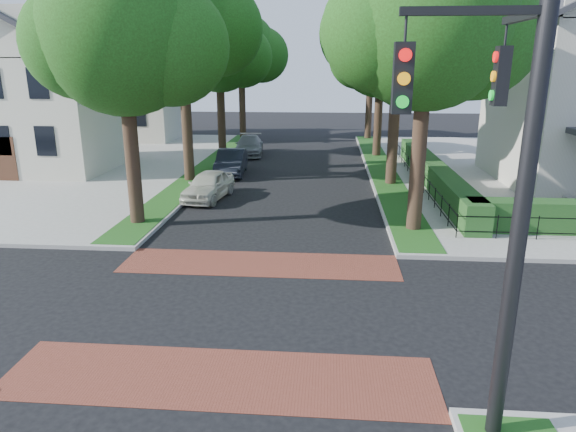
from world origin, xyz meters
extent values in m
plane|color=black|center=(0.00, 0.00, 0.00)|extent=(120.00, 120.00, 0.00)
cube|color=brown|center=(0.00, 3.20, 0.01)|extent=(9.00, 2.20, 0.01)
cube|color=brown|center=(0.00, -3.20, 0.01)|extent=(9.00, 2.20, 0.01)
cube|color=#214E16|center=(5.40, 19.10, 0.16)|extent=(1.60, 29.80, 0.02)
cube|color=#214E16|center=(-5.40, 19.10, 0.16)|extent=(1.60, 29.80, 0.02)
cylinder|color=black|center=(5.50, 7.00, 3.83)|extent=(0.56, 0.56, 7.35)
sphere|color=#1B380F|center=(5.50, 7.00, 7.71)|extent=(6.20, 6.20, 6.20)
sphere|color=#1B380F|center=(7.21, 7.30, 7.31)|extent=(4.65, 4.65, 4.65)
sphere|color=#1B380F|center=(3.95, 6.80, 7.41)|extent=(4.34, 4.34, 4.34)
sphere|color=#1B380F|center=(5.60, 8.55, 8.21)|extent=(4.03, 4.03, 4.03)
cylinder|color=black|center=(5.50, 15.00, 4.00)|extent=(0.56, 0.56, 7.70)
sphere|color=#1B380F|center=(5.50, 15.00, 8.07)|extent=(6.60, 6.60, 6.60)
sphere|color=#1B380F|center=(7.31, 15.30, 7.67)|extent=(4.95, 4.95, 4.95)
sphere|color=#1B380F|center=(3.85, 14.80, 7.77)|extent=(4.62, 4.62, 4.62)
sphere|color=#1B380F|center=(5.60, 16.65, 8.57)|extent=(4.29, 4.29, 4.29)
cylinder|color=black|center=(5.50, 24.00, 3.47)|extent=(0.56, 0.56, 6.65)
sphere|color=#1B380F|center=(5.50, 24.00, 6.99)|extent=(5.80, 5.80, 5.80)
sphere|color=#1B380F|center=(7.09, 24.30, 6.59)|extent=(4.35, 4.35, 4.35)
sphere|color=#1B380F|center=(4.05, 23.80, 6.69)|extent=(4.06, 4.06, 4.06)
sphere|color=#1B380F|center=(5.60, 25.45, 7.49)|extent=(3.77, 3.77, 3.77)
cylinder|color=black|center=(5.50, 33.00, 3.65)|extent=(0.56, 0.56, 7.00)
sphere|color=#1B380F|center=(5.50, 33.00, 7.35)|extent=(6.00, 6.00, 6.00)
sphere|color=#1B380F|center=(7.15, 33.30, 6.95)|extent=(4.50, 4.50, 4.50)
sphere|color=#1B380F|center=(4.00, 32.80, 7.05)|extent=(4.20, 4.20, 4.20)
sphere|color=#1B380F|center=(5.60, 34.50, 7.85)|extent=(3.90, 3.90, 3.90)
cylinder|color=black|center=(-5.50, 7.00, 3.65)|extent=(0.56, 0.56, 7.00)
sphere|color=#1B380F|center=(-5.50, 7.00, 7.35)|extent=(6.00, 6.00, 6.00)
sphere|color=#1B380F|center=(-3.85, 7.30, 6.95)|extent=(4.50, 4.50, 4.50)
sphere|color=#1B380F|center=(-7.00, 6.80, 7.05)|extent=(4.20, 4.20, 4.20)
sphere|color=#1B380F|center=(-5.40, 8.50, 7.85)|extent=(3.90, 3.90, 3.90)
cylinder|color=black|center=(-5.50, 15.00, 4.17)|extent=(0.56, 0.56, 8.05)
sphere|color=#1B380F|center=(-5.50, 15.00, 8.43)|extent=(6.40, 6.40, 6.40)
sphere|color=#1B380F|center=(-3.74, 15.30, 8.03)|extent=(4.80, 4.80, 4.80)
sphere|color=#1B380F|center=(-7.10, 14.80, 8.13)|extent=(4.48, 4.48, 4.48)
sphere|color=#1B380F|center=(-5.40, 16.60, 8.93)|extent=(4.16, 4.16, 4.16)
cylinder|color=black|center=(-5.50, 24.00, 3.58)|extent=(0.56, 0.56, 6.86)
sphere|color=#1B380F|center=(-5.50, 24.00, 7.21)|extent=(5.60, 5.60, 5.60)
sphere|color=#1B380F|center=(-3.96, 24.30, 6.81)|extent=(4.20, 4.20, 4.20)
sphere|color=#1B380F|center=(-6.90, 23.80, 6.91)|extent=(3.92, 3.92, 3.92)
sphere|color=#1B380F|center=(-5.40, 25.40, 7.71)|extent=(3.64, 3.64, 3.64)
cylinder|color=black|center=(-5.50, 33.00, 3.72)|extent=(0.56, 0.56, 7.14)
sphere|color=#1B380F|center=(-5.50, 33.00, 7.49)|extent=(6.20, 6.20, 6.20)
sphere|color=#1B380F|center=(-3.79, 33.30, 7.09)|extent=(4.65, 4.65, 4.65)
sphere|color=#1B380F|center=(-7.05, 32.80, 7.19)|extent=(4.34, 4.34, 4.34)
sphere|color=#1B380F|center=(-5.40, 34.55, 7.99)|extent=(4.03, 4.03, 4.03)
cube|color=#18451B|center=(7.70, 15.00, 0.75)|extent=(1.00, 18.00, 1.20)
cube|color=beige|center=(-15.50, 18.00, 3.40)|extent=(9.00, 8.00, 6.50)
cube|color=brown|center=(-12.80, 16.40, 8.47)|extent=(0.80, 0.80, 3.64)
cube|color=beige|center=(-15.50, 32.00, 3.40)|extent=(9.00, 8.00, 6.50)
cube|color=brown|center=(-12.80, 30.40, 8.47)|extent=(0.80, 0.80, 3.64)
cylinder|color=black|center=(5.10, -4.60, 4.15)|extent=(0.26, 0.26, 8.00)
cube|color=black|center=(4.10, -4.60, 6.95)|extent=(2.00, 0.12, 0.12)
cube|color=black|center=(5.10, -3.70, 6.95)|extent=(0.12, 1.80, 0.12)
cube|color=black|center=(3.20, -4.60, 6.05)|extent=(0.28, 0.22, 1.00)
cylinder|color=red|center=(3.20, -4.73, 6.37)|extent=(0.18, 0.05, 0.18)
cylinder|color=orange|center=(3.20, -4.73, 6.05)|extent=(0.18, 0.05, 0.18)
cylinder|color=#0CB226|center=(3.20, -4.73, 5.73)|extent=(0.18, 0.05, 0.18)
cube|color=black|center=(5.10, -2.90, 6.05)|extent=(0.22, 0.28, 1.00)
cylinder|color=red|center=(4.97, -2.90, 6.37)|extent=(0.05, 0.18, 0.18)
cylinder|color=orange|center=(4.97, -2.90, 6.05)|extent=(0.05, 0.18, 0.18)
cylinder|color=#0CB226|center=(4.97, -2.90, 5.73)|extent=(0.05, 0.18, 0.18)
imported|color=beige|center=(-3.60, 11.42, 0.68)|extent=(2.16, 4.19, 1.37)
imported|color=black|center=(-3.60, 17.33, 0.74)|extent=(1.86, 4.56, 1.47)
imported|color=slate|center=(-3.60, 24.27, 0.68)|extent=(2.37, 4.88, 1.37)
camera|label=1|loc=(2.17, -12.32, 6.23)|focal=32.00mm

